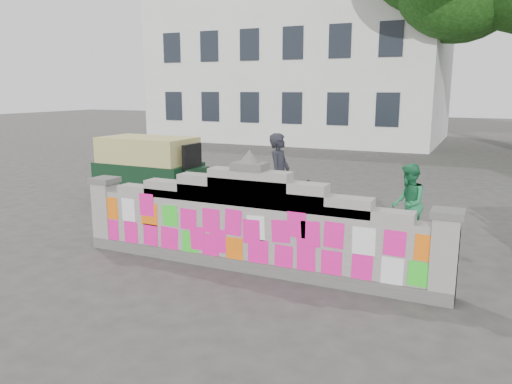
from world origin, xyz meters
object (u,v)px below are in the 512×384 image
(cyclist_bike, at_px, (279,205))
(pedestrian, at_px, (408,204))
(cyclist_rider, at_px, (279,188))
(rickshaw_left, at_px, (151,168))

(cyclist_bike, bearing_deg, pedestrian, -89.64)
(cyclist_bike, xyz_separation_m, pedestrian, (2.63, 0.13, 0.25))
(cyclist_rider, height_order, rickshaw_left, cyclist_rider)
(pedestrian, height_order, rickshaw_left, rickshaw_left)
(cyclist_bike, bearing_deg, rickshaw_left, 73.05)
(rickshaw_left, bearing_deg, cyclist_rider, -13.55)
(cyclist_bike, xyz_separation_m, cyclist_rider, (-0.00, 0.00, 0.37))
(cyclist_bike, height_order, rickshaw_left, rickshaw_left)
(cyclist_rider, bearing_deg, cyclist_bike, -92.50)
(cyclist_bike, height_order, pedestrian, pedestrian)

